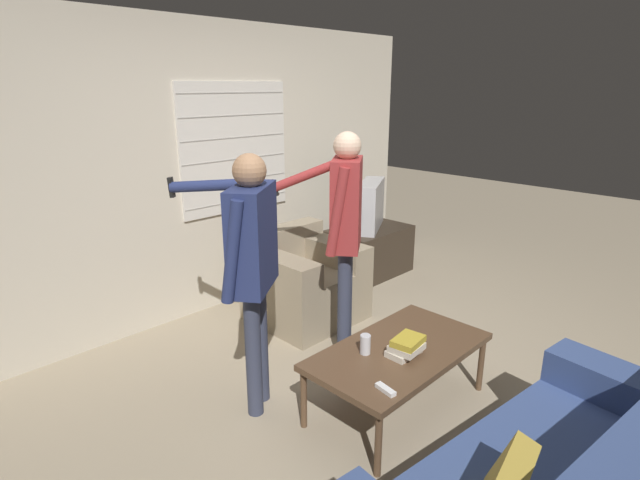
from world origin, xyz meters
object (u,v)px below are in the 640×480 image
tv (370,205)px  armchair_beige (303,282)px  person_right_standing (344,220)px  person_left_standing (251,254)px  spare_remote (385,389)px  coffee_table (399,353)px  soda_can (365,344)px  book_stack (406,346)px

tv → armchair_beige: bearing=-18.3°
person_right_standing → armchair_beige: bearing=34.4°
person_left_standing → spare_remote: person_left_standing is taller
coffee_table → spare_remote: spare_remote is taller
tv → person_left_standing: bearing=-7.5°
armchair_beige → soda_can: bearing=61.9°
person_left_standing → person_right_standing: size_ratio=0.96×
coffee_table → person_left_standing: person_left_standing is taller
person_left_standing → book_stack: 1.10m
coffee_table → spare_remote: 0.49m
book_stack → tv: bearing=44.5°
soda_can → person_right_standing: bearing=52.6°
person_right_standing → tv: bearing=-4.2°
armchair_beige → person_left_standing: 1.52m
armchair_beige → book_stack: 1.58m
person_right_standing → soda_can: person_right_standing is taller
coffee_table → book_stack: book_stack is taller
armchair_beige → tv: size_ratio=1.23×
coffee_table → person_right_standing: (0.26, 0.71, 0.69)m
person_left_standing → coffee_table: bearing=-82.6°
soda_can → spare_remote: (-0.23, -0.34, -0.05)m
armchair_beige → spare_remote: bearing=60.5°
tv → coffee_table: bearing=13.1°
book_stack → spare_remote: 0.42m
tv → spare_remote: bearing=10.4°
soda_can → spare_remote: size_ratio=0.93×
armchair_beige → person_right_standing: size_ratio=0.51×
armchair_beige → coffee_table: (-0.49, -1.40, 0.06)m
spare_remote → coffee_table: bearing=37.2°
tv → soda_can: tv is taller
person_right_standing → soda_can: (-0.46, -0.60, -0.59)m
coffee_table → soda_can: soda_can is taller
person_left_standing → armchair_beige: bearing=-2.5°
book_stack → armchair_beige: bearing=70.2°
coffee_table → tv: tv is taller
coffee_table → soda_can: (-0.20, 0.11, 0.10)m
person_left_standing → book_stack: person_left_standing is taller
person_left_standing → person_right_standing: 0.89m
person_left_standing → spare_remote: bearing=-113.5°
soda_can → tv: bearing=38.8°
book_stack → soda_can: bearing=128.9°
coffee_table → book_stack: (-0.04, -0.08, 0.10)m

